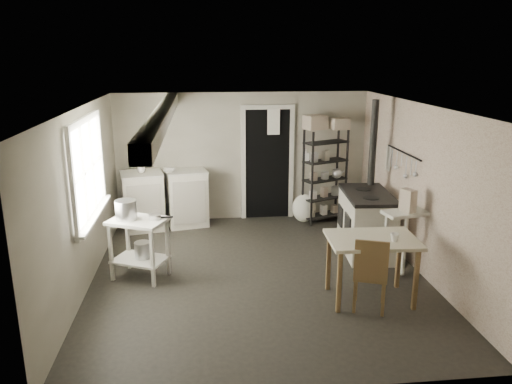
{
  "coord_description": "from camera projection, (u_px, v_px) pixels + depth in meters",
  "views": [
    {
      "loc": [
        -0.73,
        -6.3,
        2.95
      ],
      "look_at": [
        0.0,
        0.3,
        1.1
      ],
      "focal_mm": 35.0,
      "sensor_mm": 36.0,
      "label": 1
    }
  ],
  "objects": [
    {
      "name": "ceiling_beam",
      "position": [
        163.0,
        116.0,
        6.19
      ],
      "size": [
        0.18,
        5.0,
        0.18
      ],
      "primitive_type": null,
      "color": "beige",
      "rests_on": "ceiling"
    },
    {
      "name": "utensil_rail",
      "position": [
        402.0,
        153.0,
        7.29
      ],
      "size": [
        0.06,
        1.2,
        0.44
      ],
      "primitive_type": null,
      "color": "#B4B4B6",
      "rests_on": "wall_right"
    },
    {
      "name": "floor_crock",
      "position": [
        374.0,
        270.0,
        6.87
      ],
      "size": [
        0.11,
        0.11,
        0.13
      ],
      "primitive_type": "cylinder",
      "rotation": [
        0.0,
        0.0,
        -0.03
      ],
      "color": "white",
      "rests_on": "ground"
    },
    {
      "name": "saucepan",
      "position": [
        155.0,
        217.0,
        6.61
      ],
      "size": [
        0.17,
        0.17,
        0.09
      ],
      "primitive_type": "cylinder",
      "rotation": [
        0.0,
        0.0,
        0.06
      ],
      "color": "#B4B4B6",
      "rests_on": "prep_table"
    },
    {
      "name": "shelf_jar",
      "position": [
        306.0,
        146.0,
        8.74
      ],
      "size": [
        0.1,
        0.1,
        0.21
      ],
      "primitive_type": "imported",
      "rotation": [
        0.0,
        0.0,
        0.09
      ],
      "color": "white",
      "rests_on": "shelf_rack"
    },
    {
      "name": "side_ledge",
      "position": [
        403.0,
        246.0,
        6.76
      ],
      "size": [
        0.65,
        0.43,
        0.92
      ],
      "primitive_type": null,
      "rotation": [
        0.0,
        0.0,
        0.19
      ],
      "color": "beige",
      "rests_on": "ground"
    },
    {
      "name": "base_cabinets",
      "position": [
        165.0,
        201.0,
        8.72
      ],
      "size": [
        1.61,
        0.92,
        0.99
      ],
      "primitive_type": null,
      "rotation": [
        0.0,
        0.0,
        0.19
      ],
      "color": "beige",
      "rests_on": "ground"
    },
    {
      "name": "chair",
      "position": [
        371.0,
        271.0,
        5.87
      ],
      "size": [
        0.5,
        0.51,
        0.92
      ],
      "primitive_type": null,
      "rotation": [
        0.0,
        0.0,
        -0.36
      ],
      "color": "brown",
      "rests_on": "ground"
    },
    {
      "name": "bucket",
      "position": [
        143.0,
        250.0,
        6.73
      ],
      "size": [
        0.28,
        0.28,
        0.23
      ],
      "primitive_type": "cylinder",
      "rotation": [
        0.0,
        0.0,
        0.38
      ],
      "color": "#B4B4B6",
      "rests_on": "prep_table"
    },
    {
      "name": "wall_back",
      "position": [
        243.0,
        157.0,
        8.99
      ],
      "size": [
        4.5,
        0.02,
        2.3
      ],
      "primitive_type": "cube",
      "color": "#9E9886",
      "rests_on": "ground"
    },
    {
      "name": "oats_box",
      "position": [
        408.0,
        205.0,
        6.6
      ],
      "size": [
        0.19,
        0.23,
        0.31
      ],
      "primitive_type": "cube",
      "rotation": [
        0.0,
        0.0,
        0.37
      ],
      "color": "beige",
      "rests_on": "side_ledge"
    },
    {
      "name": "shelf_rack",
      "position": [
        325.0,
        170.0,
        8.87
      ],
      "size": [
        0.85,
        0.6,
        1.68
      ],
      "primitive_type": null,
      "rotation": [
        0.0,
        0.0,
        0.4
      ],
      "color": "black",
      "rests_on": "ground"
    },
    {
      "name": "stockpot",
      "position": [
        126.0,
        211.0,
        6.58
      ],
      "size": [
        0.37,
        0.37,
        0.3
      ],
      "primitive_type": "cylinder",
      "rotation": [
        0.0,
        0.0,
        0.44
      ],
      "color": "#B4B4B6",
      "rests_on": "prep_table"
    },
    {
      "name": "doorway",
      "position": [
        267.0,
        165.0,
        9.05
      ],
      "size": [
        0.96,
        0.1,
        2.08
      ],
      "primitive_type": null,
      "color": "beige",
      "rests_on": "ground"
    },
    {
      "name": "storage_box_b",
      "position": [
        340.0,
        111.0,
        8.61
      ],
      "size": [
        0.33,
        0.31,
        0.19
      ],
      "primitive_type": "cube",
      "rotation": [
        0.0,
        0.0,
        0.12
      ],
      "color": "beige",
      "rests_on": "shelf_rack"
    },
    {
      "name": "wall_right",
      "position": [
        421.0,
        189.0,
        6.83
      ],
      "size": [
        0.02,
        5.0,
        2.3
      ],
      "primitive_type": "cube",
      "color": "#9E9886",
      "rests_on": "ground"
    },
    {
      "name": "mixing_bowl",
      "position": [
        169.0,
        174.0,
        8.53
      ],
      "size": [
        0.3,
        0.3,
        0.06
      ],
      "primitive_type": "imported",
      "rotation": [
        0.0,
        0.0,
        -0.16
      ],
      "color": "white",
      "rests_on": "base_cabinets"
    },
    {
      "name": "work_table",
      "position": [
        370.0,
        271.0,
        6.11
      ],
      "size": [
        1.09,
        0.79,
        0.81
      ],
      "primitive_type": null,
      "rotation": [
        0.0,
        0.0,
        -0.04
      ],
      "color": "beige",
      "rests_on": "ground"
    },
    {
      "name": "floor",
      "position": [
        258.0,
        274.0,
        6.9
      ],
      "size": [
        5.0,
        5.0,
        0.0
      ],
      "primitive_type": "plane",
      "color": "black",
      "rests_on": "ground"
    },
    {
      "name": "table_cup",
      "position": [
        394.0,
        241.0,
        5.89
      ],
      "size": [
        0.11,
        0.11,
        0.1
      ],
      "primitive_type": "imported",
      "rotation": [
        0.0,
        0.0,
        0.08
      ],
      "color": "white",
      "rests_on": "work_table"
    },
    {
      "name": "wallpaper_panel",
      "position": [
        421.0,
        190.0,
        6.83
      ],
      "size": [
        0.01,
        5.0,
        2.3
      ],
      "primitive_type": null,
      "color": "beige",
      "rests_on": "wall_right"
    },
    {
      "name": "flour_sack",
      "position": [
        304.0,
        209.0,
        9.0
      ],
      "size": [
        0.51,
        0.46,
        0.51
      ],
      "primitive_type": "ellipsoid",
      "rotation": [
        0.0,
        0.0,
        0.27
      ],
      "color": "white",
      "rests_on": "ground"
    },
    {
      "name": "window",
      "position": [
        87.0,
        169.0,
        6.46
      ],
      "size": [
        0.12,
        1.76,
        1.28
      ],
      "primitive_type": null,
      "color": "beige",
      "rests_on": "wall_left"
    },
    {
      "name": "stove",
      "position": [
        366.0,
        225.0,
        7.55
      ],
      "size": [
        0.76,
        1.25,
        0.94
      ],
      "primitive_type": null,
      "rotation": [
        0.0,
        0.0,
        -0.08
      ],
      "color": "beige",
      "rests_on": "ground"
    },
    {
      "name": "ceiling",
      "position": [
        259.0,
        107.0,
        6.29
      ],
      "size": [
        5.0,
        5.0,
        0.0
      ],
      "primitive_type": "plane",
      "rotation": [
        3.14,
        0.0,
        0.0
      ],
      "color": "silver",
      "rests_on": "wall_back"
    },
    {
      "name": "storage_box_a",
      "position": [
        316.0,
        110.0,
        8.6
      ],
      "size": [
        0.43,
        0.4,
        0.24
      ],
      "primitive_type": "cube",
      "rotation": [
        0.0,
        0.0,
        0.33
      ],
      "color": "beige",
      "rests_on": "shelf_rack"
    },
    {
      "name": "wall_left",
      "position": [
        83.0,
        200.0,
        6.36
      ],
      "size": [
        0.02,
        5.0,
        2.3
      ],
      "primitive_type": "cube",
      "color": "#9E9886",
      "rests_on": "ground"
    },
    {
      "name": "prep_table",
      "position": [
        140.0,
        250.0,
        6.71
      ],
      "size": [
        0.88,
        0.77,
        0.83
      ],
      "primitive_type": null,
      "rotation": [
        0.0,
        0.0,
        -0.43
      ],
      "color": "beige",
      "rests_on": "ground"
    },
    {
      "name": "counter_cup",
      "position": [
        142.0,
        174.0,
        8.45
      ],
      "size": [
        0.18,
        0.18,
        0.11
      ],
      "primitive_type": "imported",
      "rotation": [
        0.0,
        0.0,
        0.4
      ],
      "color": "white",
      "rests_on": "base_cabinets"
    },
    {
      "name": "stovepipe",
      "position": [
        373.0,
        144.0,
        7.74
      ],
      "size": [
        0.13,
        0.13,
        1.41
      ],
      "primitive_type": null,
      "rotation": [
        0.0,
        0.0,
        -0.24
      ],
      "color": "black",
      "rests_on": "stove"
    },
    {
      "name": "wall_front",
      "position": [
        293.0,
        275.0,
        4.2
      ],
      "size": [
        4.5,
        0.02,
        2.3
      ],
      "primitive_type": "cube",
      "color": "#9E9886",
      "rests_on": "ground"
    }
  ]
}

